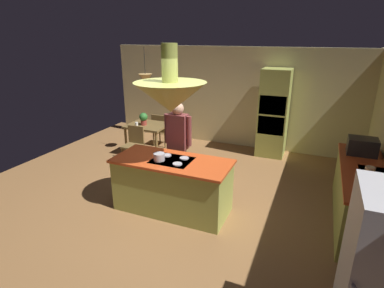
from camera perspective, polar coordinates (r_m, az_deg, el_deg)
The scene contains 17 objects.
ground at distance 5.53m, azimuth -2.61°, elevation -10.97°, with size 8.16×8.16×0.00m, color olive.
wall_back at distance 8.16m, azimuth 7.79°, elevation 8.58°, with size 6.80×0.10×2.55m, color beige.
kitchen_island at distance 5.15m, azimuth -3.65°, elevation -7.62°, with size 1.93×0.86×0.93m.
counter_run_right at distance 5.48m, azimuth 28.74°, elevation -8.42°, with size 0.73×2.34×0.91m.
oven_tower at distance 7.60m, azimuth 14.92°, elevation 5.53°, with size 0.66×0.62×2.09m.
dining_table at distance 7.56m, azimuth -8.19°, elevation 2.78°, with size 0.96×0.82×0.76m.
person_at_island at distance 5.62m, azimuth -2.63°, elevation 0.54°, with size 0.53×0.23×1.70m.
range_hood at distance 4.66m, azimuth -4.05°, elevation 9.02°, with size 1.10×1.10×1.00m.
pendant_light_over_table at distance 7.31m, azimuth -8.65°, elevation 11.93°, with size 0.32×0.32×0.82m.
chair_facing_island at distance 7.10m, azimuth -10.73°, elevation 0.29°, with size 0.40×0.40×0.87m.
chair_by_back_wall at distance 8.13m, azimuth -5.87°, elevation 3.02°, with size 0.40×0.40×0.87m.
potted_plant_on_table at distance 7.47m, azimuth -9.02°, elevation 4.76°, with size 0.20×0.20×0.30m.
cup_on_table at distance 7.45m, azimuth -10.27°, elevation 3.67°, with size 0.07×0.07×0.09m, color white.
canister_flour at distance 4.74m, azimuth 30.28°, elevation -5.83°, with size 0.13×0.13×0.17m, color silver.
canister_sugar at distance 4.90m, azimuth 30.10°, elevation -4.81°, with size 0.13×0.13×0.20m, color #E0B78C.
microwave_on_counter at distance 5.90m, azimuth 29.12°, elevation -0.36°, with size 0.46×0.36×0.28m, color #232326.
cooking_pot_on_cooktop at distance 4.90m, azimuth -6.14°, elevation -2.39°, with size 0.18×0.18×0.12m, color #B2B2B7.
Camera 1 is at (2.08, -4.29, 2.82)m, focal length 28.67 mm.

